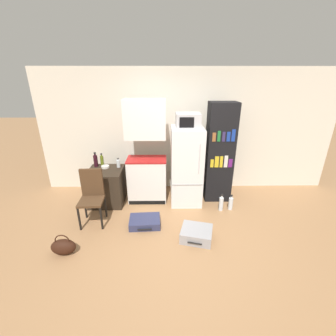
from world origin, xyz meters
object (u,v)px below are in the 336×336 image
object	(u,v)px
bowl	(105,167)
water_bottle_middle	(231,203)
bookshelf	(219,153)
handbag	(63,247)
microwave	(188,120)
water_bottle_front	(221,203)
side_table	(107,186)
refrigerator	(186,166)
kitchen_hutch	(146,156)
bottle_olive_oil	(102,161)
suitcase_small_flat	(196,234)
bottle_clear_short	(118,163)
suitcase_large_flat	(145,222)
bottle_wine_dark	(96,161)

from	to	relation	value
bowl	water_bottle_middle	distance (m)	2.60
bookshelf	handbag	size ratio (longest dim) A/B	5.55
microwave	water_bottle_front	distance (m)	1.71
side_table	refrigerator	xyz separation A→B (m)	(1.61, 0.02, 0.42)
bookshelf	bowl	xyz separation A→B (m)	(-2.30, -0.03, -0.27)
kitchen_hutch	handbag	distance (m)	2.12
bottle_olive_oil	water_bottle_front	size ratio (longest dim) A/B	0.76
handbag	microwave	bearing A→B (deg)	38.44
microwave	suitcase_small_flat	bearing A→B (deg)	-86.40
microwave	water_bottle_middle	bearing A→B (deg)	-21.96
side_table	bookshelf	world-z (taller)	bookshelf
water_bottle_front	water_bottle_middle	world-z (taller)	water_bottle_front
refrigerator	bottle_clear_short	size ratio (longest dim) A/B	8.02
bottle_olive_oil	suitcase_small_flat	xyz separation A→B (m)	(1.80, -1.43, -0.74)
microwave	suitcase_large_flat	distance (m)	1.98
side_table	handbag	size ratio (longest dim) A/B	1.98
suitcase_small_flat	bookshelf	bearing A→B (deg)	80.42
bottle_olive_oil	handbag	xyz separation A→B (m)	(-0.19, -1.74, -0.70)
refrigerator	bottle_wine_dark	bearing A→B (deg)	174.30
microwave	bottle_clear_short	size ratio (longest dim) A/B	2.29
water_bottle_front	microwave	bearing A→B (deg)	150.37
kitchen_hutch	bowl	bearing A→B (deg)	179.12
microwave	kitchen_hutch	bearing A→B (deg)	173.59
water_bottle_middle	side_table	bearing A→B (deg)	172.48
refrigerator	water_bottle_middle	world-z (taller)	refrigerator
bottle_wine_dark	suitcase_small_flat	size ratio (longest dim) A/B	0.52
kitchen_hutch	bottle_wine_dark	xyz separation A→B (m)	(-1.05, 0.10, -0.12)
refrigerator	suitcase_small_flat	distance (m)	1.39
side_table	suitcase_small_flat	world-z (taller)	side_table
bookshelf	handbag	distance (m)	3.18
water_bottle_middle	handbag	bearing A→B (deg)	-157.06
side_table	water_bottle_middle	xyz separation A→B (m)	(2.47, -0.33, -0.22)
bookshelf	bottle_olive_oil	xyz separation A→B (m)	(-2.39, 0.09, -0.18)
refrigerator	bottle_wine_dark	distance (m)	1.85
kitchen_hutch	water_bottle_front	xyz separation A→B (m)	(1.45, -0.46, -0.81)
refrigerator	bowl	size ratio (longest dim) A/B	9.69
water_bottle_front	water_bottle_middle	distance (m)	0.20
bottle_olive_oil	bookshelf	bearing A→B (deg)	-2.19
refrigerator	suitcase_large_flat	size ratio (longest dim) A/B	2.80
side_table	suitcase_large_flat	bearing A→B (deg)	-44.49
kitchen_hutch	suitcase_large_flat	distance (m)	1.28
bowl	water_bottle_middle	xyz separation A→B (m)	(2.49, -0.45, -0.60)
bottle_clear_short	water_bottle_front	distance (m)	2.19
kitchen_hutch	bottle_clear_short	distance (m)	0.60
refrigerator	microwave	xyz separation A→B (m)	(-0.00, -0.00, 0.91)
side_table	bowl	xyz separation A→B (m)	(-0.02, 0.12, 0.38)
water_bottle_front	water_bottle_middle	xyz separation A→B (m)	(0.20, 0.03, -0.01)
microwave	suitcase_large_flat	xyz separation A→B (m)	(-0.78, -0.83, -1.62)
refrigerator	bowl	distance (m)	1.64
side_table	bottle_wine_dark	distance (m)	0.57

